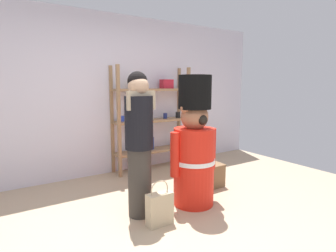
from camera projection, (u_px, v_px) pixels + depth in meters
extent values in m
plane|color=tan|center=(178.00, 229.00, 2.80)|extent=(6.40, 6.40, 0.00)
cube|color=silver|center=(101.00, 95.00, 4.44)|extent=(6.40, 0.12, 2.60)
cube|color=#93704C|center=(119.00, 122.00, 4.27)|extent=(0.05, 0.05, 1.78)
cube|color=#93704C|center=(188.00, 117.00, 4.99)|extent=(0.05, 0.05, 1.78)
cube|color=#93704C|center=(112.00, 120.00, 4.52)|extent=(0.05, 0.05, 1.78)
cube|color=#93704C|center=(179.00, 115.00, 5.24)|extent=(0.05, 0.05, 1.78)
cube|color=#93704C|center=(152.00, 150.00, 4.84)|extent=(1.35, 0.30, 0.04)
cube|color=#93704C|center=(152.00, 121.00, 4.76)|extent=(1.35, 0.30, 0.04)
cube|color=#93704C|center=(152.00, 90.00, 4.68)|extent=(1.35, 0.30, 0.04)
cylinder|color=blue|center=(122.00, 119.00, 4.50)|extent=(0.07, 0.07, 0.09)
cylinder|color=green|center=(137.00, 118.00, 4.64)|extent=(0.09, 0.09, 0.09)
cylinder|color=white|center=(151.00, 117.00, 4.78)|extent=(0.10, 0.10, 0.08)
cylinder|color=navy|center=(165.00, 116.00, 4.89)|extent=(0.07, 0.07, 0.10)
cylinder|color=black|center=(178.00, 115.00, 5.03)|extent=(0.09, 0.09, 0.10)
cylinder|color=silver|center=(129.00, 146.00, 4.56)|extent=(0.06, 0.06, 0.24)
cylinder|color=navy|center=(152.00, 143.00, 4.83)|extent=(0.07, 0.07, 0.21)
cylinder|color=#596B33|center=(174.00, 141.00, 5.05)|extent=(0.06, 0.06, 0.22)
cube|color=gold|center=(136.00, 84.00, 4.51)|extent=(0.13, 0.10, 0.16)
cube|color=#B21E2D|center=(167.00, 84.00, 4.83)|extent=(0.20, 0.16, 0.16)
cylinder|color=red|center=(194.00, 167.00, 3.34)|extent=(0.49, 0.49, 0.95)
cylinder|color=white|center=(194.00, 161.00, 3.33)|extent=(0.51, 0.51, 0.05)
sphere|color=#AA6C4C|center=(194.00, 117.00, 3.25)|extent=(0.33, 0.33, 0.33)
sphere|color=#AA6C4C|center=(185.00, 108.00, 3.16)|extent=(0.12, 0.12, 0.12)
sphere|color=#AA6C4C|center=(204.00, 107.00, 3.31)|extent=(0.12, 0.12, 0.12)
cylinder|color=black|center=(195.00, 92.00, 3.21)|extent=(0.39, 0.39, 0.40)
cylinder|color=red|center=(175.00, 155.00, 3.17)|extent=(0.11, 0.11, 0.52)
cylinder|color=red|center=(211.00, 149.00, 3.47)|extent=(0.11, 0.11, 0.52)
sphere|color=black|center=(203.00, 120.00, 3.13)|extent=(0.12, 0.12, 0.12)
cylinder|color=#38332D|center=(140.00, 182.00, 3.06)|extent=(0.26, 0.26, 0.77)
cylinder|color=black|center=(139.00, 123.00, 2.96)|extent=(0.31, 0.31, 0.58)
sphere|color=tan|center=(138.00, 86.00, 2.90)|extent=(0.23, 0.23, 0.23)
cube|color=tan|center=(141.00, 100.00, 2.87)|extent=(0.32, 0.04, 0.20)
sphere|color=black|center=(137.00, 81.00, 2.91)|extent=(0.21, 0.21, 0.21)
cube|color=#C1AD89|center=(160.00, 209.00, 2.86)|extent=(0.28, 0.12, 0.35)
torus|color=#C1AD89|center=(160.00, 190.00, 2.83)|extent=(0.21, 0.01, 0.21)
cube|color=brown|center=(210.00, 175.00, 3.99)|extent=(0.33, 0.31, 0.31)
cube|color=brown|center=(210.00, 164.00, 3.96)|extent=(0.34, 0.32, 0.02)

